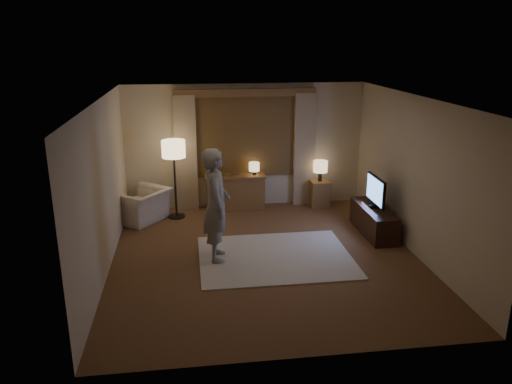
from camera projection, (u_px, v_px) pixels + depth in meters
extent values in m
cube|color=brown|center=(265.00, 258.00, 8.28)|extent=(5.00, 5.50, 0.02)
cube|color=silver|center=(266.00, 98.00, 7.50)|extent=(5.00, 5.50, 0.02)
cube|color=beige|center=(245.00, 146.00, 10.50)|extent=(5.00, 0.02, 2.60)
cube|color=beige|center=(306.00, 253.00, 5.28)|extent=(5.00, 0.02, 2.60)
cube|color=beige|center=(102.00, 188.00, 7.56)|extent=(0.02, 5.50, 2.60)
cube|color=beige|center=(416.00, 176.00, 8.22)|extent=(0.02, 5.50, 2.60)
cube|color=black|center=(245.00, 135.00, 10.40)|extent=(2.00, 0.01, 1.70)
cube|color=brown|center=(245.00, 135.00, 10.39)|extent=(2.08, 0.04, 1.78)
cube|color=tan|center=(186.00, 154.00, 10.27)|extent=(0.45, 0.12, 2.40)
cube|color=tan|center=(304.00, 150.00, 10.59)|extent=(0.45, 0.12, 2.40)
cube|color=brown|center=(246.00, 93.00, 10.09)|extent=(2.90, 0.14, 0.16)
cube|color=beige|center=(275.00, 257.00, 8.26)|extent=(2.50, 2.00, 0.02)
cube|color=brown|center=(235.00, 193.00, 10.51)|extent=(1.20, 0.40, 0.70)
cube|color=brown|center=(235.00, 173.00, 10.37)|extent=(0.16, 0.02, 0.20)
imported|color=#999999|center=(216.00, 171.00, 10.31)|extent=(0.17, 0.13, 0.30)
cylinder|color=black|center=(254.00, 174.00, 10.44)|extent=(0.08, 0.08, 0.12)
cylinder|color=#E6C48A|center=(254.00, 167.00, 10.39)|extent=(0.22, 0.22, 0.18)
cylinder|color=black|center=(177.00, 216.00, 10.12)|extent=(0.34, 0.34, 0.03)
cylinder|color=black|center=(175.00, 187.00, 9.94)|extent=(0.04, 0.04, 1.26)
cylinder|color=#E6C48A|center=(173.00, 149.00, 9.70)|extent=(0.46, 0.46, 0.34)
imported|color=beige|center=(142.00, 205.00, 9.84)|extent=(1.27, 1.29, 0.63)
cube|color=brown|center=(319.00, 193.00, 10.72)|extent=(0.40, 0.40, 0.56)
cylinder|color=black|center=(320.00, 176.00, 10.60)|extent=(0.08, 0.08, 0.20)
cylinder|color=#E6C48A|center=(320.00, 166.00, 10.54)|extent=(0.30, 0.30, 0.24)
cube|color=black|center=(374.00, 221.00, 9.22)|extent=(0.45, 1.40, 0.50)
cube|color=black|center=(375.00, 206.00, 9.13)|extent=(0.20, 0.09, 0.05)
cube|color=black|center=(376.00, 190.00, 9.04)|extent=(0.05, 0.82, 0.50)
cube|color=#538EE2|center=(374.00, 190.00, 9.04)|extent=(0.00, 0.76, 0.45)
imported|color=gray|center=(216.00, 205.00, 7.93)|extent=(0.46, 0.68, 1.84)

